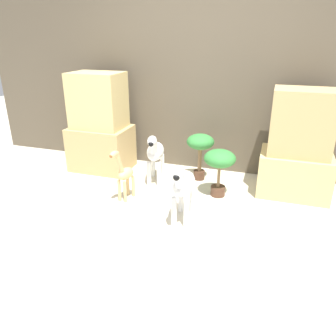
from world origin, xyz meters
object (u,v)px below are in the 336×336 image
object	(u,v)px
zebra_right	(183,185)
giraffe_figurine	(124,174)
zebra_left	(155,153)
potted_palm_front	(220,162)
potted_palm_back	(200,145)

from	to	relation	value
zebra_right	giraffe_figurine	distance (m)	0.78
zebra_right	zebra_left	xyz separation A→B (m)	(-0.58, 0.79, 0.00)
zebra_right	potted_palm_front	xyz separation A→B (m)	(0.24, 0.67, 0.02)
zebra_left	potted_palm_back	xyz separation A→B (m)	(0.51, 0.26, 0.06)
potted_palm_back	zebra_left	bearing A→B (deg)	-152.44
giraffe_figurine	potted_palm_front	size ratio (longest dim) A/B	1.13
zebra_right	potted_palm_front	size ratio (longest dim) A/B	1.19
zebra_left	giraffe_figurine	size ratio (longest dim) A/B	1.06
zebra_right	zebra_left	size ratio (longest dim) A/B	1.00
potted_palm_front	potted_palm_back	distance (m)	0.50
giraffe_figurine	potted_palm_back	xyz separation A→B (m)	(0.66, 0.82, 0.15)
potted_palm_front	giraffe_figurine	bearing A→B (deg)	-156.36
zebra_right	potted_palm_front	world-z (taller)	zebra_right
zebra_left	potted_palm_front	distance (m)	0.83
potted_palm_front	zebra_right	bearing A→B (deg)	-109.42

